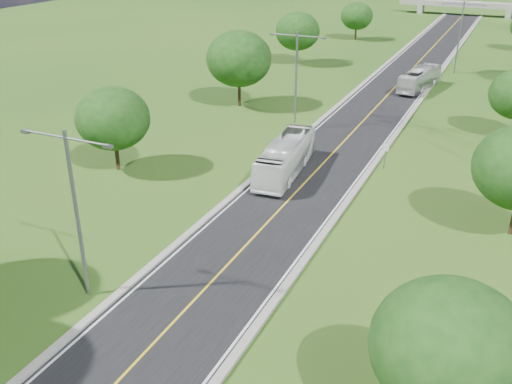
{
  "coord_description": "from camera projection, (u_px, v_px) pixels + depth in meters",
  "views": [
    {
      "loc": [
        14.5,
        -8.95,
        19.46
      ],
      "look_at": [
        -0.29,
        22.95,
        3.0
      ],
      "focal_mm": 40.0,
      "sensor_mm": 36.0,
      "label": 1
    }
  ],
  "objects": [
    {
      "name": "road",
      "position": [
        395.0,
        88.0,
        75.34
      ],
      "size": [
        8.0,
        150.0,
        0.06
      ],
      "primitive_type": "cube",
      "color": "black",
      "rests_on": "ground"
    },
    {
      "name": "bus_outbound",
      "position": [
        420.0,
        79.0,
        73.85
      ],
      "size": [
        4.03,
        10.25,
        2.79
      ],
      "primitive_type": "imported",
      "rotation": [
        0.0,
        0.0,
        2.97
      ],
      "color": "beige",
      "rests_on": "road"
    },
    {
      "name": "tree_ra",
      "position": [
        450.0,
        348.0,
        22.04
      ],
      "size": [
        6.3,
        6.3,
        7.33
      ],
      "color": "black",
      "rests_on": "ground"
    },
    {
      "name": "ground",
      "position": [
        384.0,
        99.0,
        70.43
      ],
      "size": [
        260.0,
        260.0,
        0.0
      ],
      "primitive_type": "plane",
      "color": "#245016",
      "rests_on": "ground"
    },
    {
      "name": "tree_lc",
      "position": [
        239.0,
        59.0,
        65.56
      ],
      "size": [
        7.56,
        7.56,
        8.79
      ],
      "color": "black",
      "rests_on": "ground"
    },
    {
      "name": "bus_inbound",
      "position": [
        286.0,
        157.0,
        48.58
      ],
      "size": [
        3.55,
        10.98,
        3.0
      ],
      "primitive_type": "imported",
      "rotation": [
        0.0,
        0.0,
        0.1
      ],
      "color": "white",
      "rests_on": "road"
    },
    {
      "name": "curb_right",
      "position": [
        428.0,
        91.0,
        73.69
      ],
      "size": [
        0.5,
        150.0,
        0.22
      ],
      "primitive_type": "cube",
      "color": "gray",
      "rests_on": "ground"
    },
    {
      "name": "streetlight_mid_left",
      "position": [
        296.0,
        72.0,
        57.87
      ],
      "size": [
        5.9,
        0.25,
        10.0
      ],
      "color": "slate",
      "rests_on": "ground"
    },
    {
      "name": "tree_le",
      "position": [
        357.0,
        16.0,
        105.34
      ],
      "size": [
        5.88,
        5.88,
        6.84
      ],
      "color": "black",
      "rests_on": "ground"
    },
    {
      "name": "overpass",
      "position": [
        464.0,
        5.0,
        135.14
      ],
      "size": [
        30.0,
        3.0,
        3.2
      ],
      "color": "gray",
      "rests_on": "ground"
    },
    {
      "name": "tree_lb",
      "position": [
        113.0,
        119.0,
        48.26
      ],
      "size": [
        6.3,
        6.3,
        7.33
      ],
      "color": "black",
      "rests_on": "ground"
    },
    {
      "name": "curb_left",
      "position": [
        363.0,
        84.0,
        76.93
      ],
      "size": [
        0.5,
        150.0,
        0.22
      ],
      "primitive_type": "cube",
      "color": "gray",
      "rests_on": "ground"
    },
    {
      "name": "speed_limit_sign",
      "position": [
        385.0,
        151.0,
        49.68
      ],
      "size": [
        0.55,
        0.09,
        2.4
      ],
      "color": "slate",
      "rests_on": "ground"
    },
    {
      "name": "streetlight_far_right",
      "position": [
        460.0,
        31.0,
        80.41
      ],
      "size": [
        5.9,
        0.25,
        10.0
      ],
      "color": "slate",
      "rests_on": "ground"
    },
    {
      "name": "streetlight_near_left",
      "position": [
        75.0,
        202.0,
        30.75
      ],
      "size": [
        5.9,
        0.25,
        10.0
      ],
      "color": "slate",
      "rests_on": "ground"
    },
    {
      "name": "tree_ld",
      "position": [
        298.0,
        31.0,
        86.3
      ],
      "size": [
        6.72,
        6.72,
        7.82
      ],
      "color": "black",
      "rests_on": "ground"
    }
  ]
}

